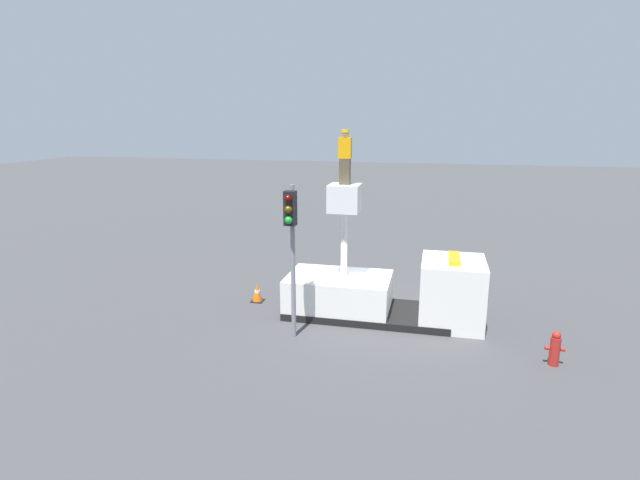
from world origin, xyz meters
TOP-DOWN VIEW (x-y plane):
  - ground_plane at (0.00, 0.00)m, footprint 120.00×120.00m
  - bucket_truck at (0.63, 0.00)m, footprint 6.53×2.34m
  - worker at (-0.84, 0.00)m, footprint 0.40×0.26m
  - traffic_light_pole at (-1.98, -2.35)m, footprint 0.34×0.57m
  - fire_hydrant at (5.45, -2.37)m, footprint 0.51×0.27m
  - traffic_cone_rear at (-4.13, 0.40)m, footprint 0.44×0.44m

SIDE VIEW (x-z plane):
  - ground_plane at x=0.00m, z-range 0.00..0.00m
  - traffic_cone_rear at x=-4.13m, z-range -0.02..0.68m
  - fire_hydrant at x=5.45m, z-range -0.01..0.98m
  - bucket_truck at x=0.63m, z-range -1.34..3.13m
  - traffic_light_pole at x=-1.98m, z-range 0.99..5.69m
  - worker at x=-0.84m, z-range 4.47..6.22m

